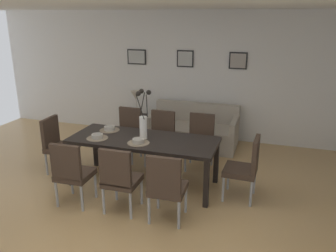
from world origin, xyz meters
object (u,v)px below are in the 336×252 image
object	(u,v)px
dining_chair_far_right	(161,135)
framed_picture_left	(137,57)
dining_chair_near_left	(72,171)
framed_picture_right	(238,61)
centerpiece_vase	(143,120)
table_lamp	(136,98)
dining_chair_mid_right	(200,139)
side_table	(137,127)
dining_chair_head_west	(57,142)
dining_chair_far_left	(120,177)
bowl_near_left	(97,136)
bowl_far_left	(138,140)
framed_picture_center	(185,59)
bowl_near_right	(109,128)
sofa	(193,131)
dining_chair_mid_left	(166,185)
dining_chair_near_right	(128,131)
dining_chair_head_east	(246,165)
dining_table	(144,143)

from	to	relation	value
dining_chair_far_right	framed_picture_left	bearing A→B (deg)	124.78
dining_chair_near_left	framed_picture_right	world-z (taller)	framed_picture_right
dining_chair_near_left	centerpiece_vase	world-z (taller)	centerpiece_vase
table_lamp	dining_chair_mid_right	bearing A→B (deg)	-31.99
centerpiece_vase	side_table	xyz separation A→B (m)	(-0.89, 1.84, -0.76)
framed_picture_right	dining_chair_head_west	bearing A→B (deg)	-137.53
framed_picture_right	dining_chair_far_left	bearing A→B (deg)	-108.39
bowl_near_left	bowl_far_left	world-z (taller)	same
dining_chair_head_west	bowl_near_left	size ratio (longest dim) A/B	5.41
framed_picture_left	framed_picture_center	bearing A→B (deg)	0.00
bowl_near_right	sofa	distance (m)	2.00
framed_picture_center	dining_chair_head_west	bearing A→B (deg)	-122.69
dining_chair_mid_left	framed_picture_right	xyz separation A→B (m)	(0.43, 3.22, 1.14)
dining_chair_mid_right	framed_picture_right	xyz separation A→B (m)	(0.39, 1.48, 1.14)
bowl_near_left	framed_picture_right	bearing A→B (deg)	55.93
dining_chair_near_right	bowl_near_left	bearing A→B (deg)	-90.88
dining_chair_near_left	bowl_near_left	bearing A→B (deg)	87.66
dining_chair_near_right	dining_chair_head_east	xyz separation A→B (m)	(2.16, -0.86, 0.00)
dining_chair_far_left	side_table	bearing A→B (deg)	108.31
dining_chair_far_right	dining_chair_mid_right	bearing A→B (deg)	2.60
dining_chair_mid_right	centerpiece_vase	distance (m)	1.21
side_table	table_lamp	bearing A→B (deg)	90.00
dining_table	table_lamp	distance (m)	2.06
sofa	bowl_near_left	bearing A→B (deg)	-115.42
dining_chair_far_right	bowl_far_left	size ratio (longest dim) A/B	5.41
dining_chair_far_right	bowl_near_right	bearing A→B (deg)	-135.54
bowl_near_right	framed_picture_center	distance (m)	2.41
dining_table	dining_chair_far_right	bearing A→B (deg)	90.77
dining_chair_head_west	framed_picture_left	bearing A→B (deg)	79.18
table_lamp	side_table	bearing A→B (deg)	-90.00
dining_chair_far_left	centerpiece_vase	distance (m)	0.99
dining_chair_head_east	sofa	xyz separation A→B (m)	(-1.19, 1.86, -0.23)
dining_chair_head_west	table_lamp	world-z (taller)	table_lamp
table_lamp	dining_chair_far_right	bearing A→B (deg)	-48.94
table_lamp	framed_picture_left	distance (m)	0.93
dining_chair_near_right	sofa	xyz separation A→B (m)	(0.97, 1.01, -0.23)
dining_table	dining_chair_near_left	distance (m)	1.13
dining_chair_far_left	framed_picture_right	bearing A→B (deg)	71.61
dining_chair_head_east	sofa	size ratio (longest dim) A/B	0.54
sofa	framed_picture_right	distance (m)	1.63
dining_table	dining_chair_near_right	world-z (taller)	dining_chair_near_right
dining_chair_mid_left	bowl_near_right	xyz separation A→B (m)	(-1.30, 1.07, 0.27)
dining_chair_near_right	bowl_near_right	bearing A→B (deg)	-91.40
table_lamp	framed_picture_left	size ratio (longest dim) A/B	1.22
dining_chair_head_west	framed_picture_center	bearing A→B (deg)	57.31
dining_table	dining_chair_far_left	world-z (taller)	dining_chair_far_left
dining_chair_mid_left	dining_chair_mid_right	xyz separation A→B (m)	(0.04, 1.74, 0.00)
sofa	side_table	size ratio (longest dim) A/B	3.30
bowl_near_left	dining_chair_far_right	bearing A→B (deg)	57.87
bowl_near_left	bowl_far_left	xyz separation A→B (m)	(0.66, 0.00, 0.00)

